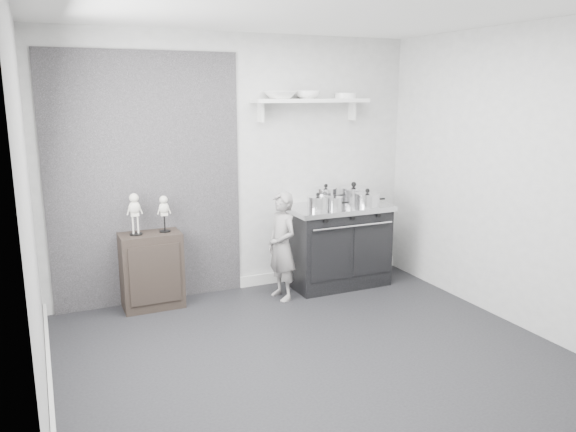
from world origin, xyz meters
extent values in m
plane|color=black|center=(0.00, 0.00, 0.00)|extent=(4.00, 4.00, 0.00)
cube|color=#A3A3A0|center=(0.00, 1.80, 1.35)|extent=(4.00, 0.02, 2.70)
cube|color=#A3A3A0|center=(0.00, -1.80, 1.35)|extent=(4.00, 0.02, 2.70)
cube|color=#A3A3A0|center=(-2.00, 0.00, 1.35)|extent=(0.02, 3.60, 2.70)
cube|color=#A3A3A0|center=(2.00, 0.00, 1.35)|extent=(0.02, 3.60, 2.70)
cube|color=silver|center=(0.00, 0.00, 2.70)|extent=(4.00, 3.60, 0.02)
cube|color=black|center=(-0.95, 1.79, 1.25)|extent=(1.90, 0.02, 2.50)
cube|color=silver|center=(1.00, 1.78, 0.06)|extent=(2.00, 0.03, 0.12)
cube|color=silver|center=(-1.98, 0.00, 0.06)|extent=(0.03, 3.60, 0.12)
cube|color=silver|center=(0.80, 1.67, 2.02)|extent=(1.30, 0.26, 0.04)
cube|color=silver|center=(0.25, 1.74, 1.90)|extent=(0.03, 0.12, 0.20)
cube|color=silver|center=(1.35, 1.74, 1.90)|extent=(0.03, 0.12, 0.20)
cube|color=black|center=(1.04, 1.48, 0.42)|extent=(1.06, 0.63, 0.84)
cube|color=silver|center=(1.04, 1.48, 0.87)|extent=(1.12, 0.68, 0.05)
cube|color=black|center=(0.78, 1.16, 0.44)|extent=(0.44, 0.02, 0.55)
cube|color=black|center=(1.29, 1.16, 0.44)|extent=(0.44, 0.02, 0.55)
cylinder|color=silver|center=(1.04, 1.13, 0.74)|extent=(0.95, 0.02, 0.02)
cylinder|color=black|center=(0.72, 1.15, 0.82)|extent=(0.04, 0.03, 0.04)
cylinder|color=black|center=(1.04, 1.15, 0.82)|extent=(0.04, 0.03, 0.04)
cylinder|color=black|center=(1.35, 1.15, 0.82)|extent=(0.04, 0.03, 0.04)
cube|color=black|center=(-0.98, 1.61, 0.38)|extent=(0.59, 0.34, 0.76)
imported|color=gray|center=(0.29, 1.30, 0.56)|extent=(0.33, 0.45, 1.12)
cylinder|color=silver|center=(0.73, 1.35, 0.96)|extent=(0.22, 0.22, 0.13)
cylinder|color=silver|center=(0.73, 1.35, 1.03)|extent=(0.23, 0.23, 0.02)
sphere|color=black|center=(0.73, 1.35, 1.06)|extent=(0.04, 0.04, 0.04)
cylinder|color=black|center=(0.88, 1.35, 0.96)|extent=(0.10, 0.02, 0.02)
cylinder|color=silver|center=(0.95, 1.59, 0.98)|extent=(0.24, 0.24, 0.17)
cylinder|color=silver|center=(0.95, 1.59, 1.07)|extent=(0.24, 0.24, 0.02)
sphere|color=black|center=(0.95, 1.59, 1.10)|extent=(0.04, 0.04, 0.04)
cylinder|color=black|center=(1.11, 1.59, 0.98)|extent=(0.10, 0.02, 0.02)
cylinder|color=silver|center=(1.31, 1.60, 0.97)|extent=(0.32, 0.32, 0.15)
cylinder|color=silver|center=(1.31, 1.60, 1.06)|extent=(0.33, 0.33, 0.02)
sphere|color=black|center=(1.31, 1.60, 1.09)|extent=(0.06, 0.06, 0.06)
cylinder|color=black|center=(1.51, 1.60, 0.97)|extent=(0.10, 0.02, 0.02)
cylinder|color=silver|center=(1.31, 1.30, 0.96)|extent=(0.27, 0.27, 0.13)
cylinder|color=silver|center=(1.31, 1.30, 1.03)|extent=(0.28, 0.28, 0.02)
sphere|color=black|center=(1.31, 1.30, 1.07)|extent=(0.05, 0.05, 0.05)
cylinder|color=black|center=(1.48, 1.30, 0.96)|extent=(0.10, 0.02, 0.02)
cylinder|color=silver|center=(0.91, 1.32, 0.95)|extent=(0.16, 0.16, 0.11)
cylinder|color=silver|center=(0.91, 1.32, 1.02)|extent=(0.17, 0.17, 0.02)
sphere|color=black|center=(0.91, 1.32, 1.04)|extent=(0.03, 0.03, 0.03)
cylinder|color=black|center=(1.03, 1.32, 0.95)|extent=(0.10, 0.02, 0.02)
imported|color=white|center=(0.44, 1.67, 2.08)|extent=(0.33, 0.33, 0.08)
imported|color=white|center=(0.76, 1.67, 2.08)|extent=(0.26, 0.26, 0.08)
cylinder|color=white|center=(1.22, 1.67, 2.07)|extent=(0.24, 0.24, 0.06)
camera|label=1|loc=(-1.93, -3.78, 2.12)|focal=35.00mm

